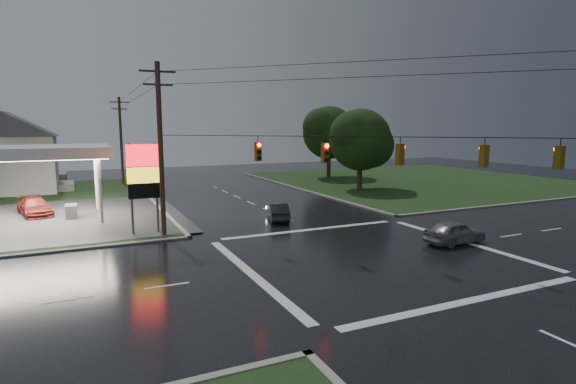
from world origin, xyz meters
name	(u,v)px	position (x,y,z in m)	size (l,w,h in m)	color
ground	(371,256)	(0.00, 0.00, 0.00)	(120.00, 120.00, 0.00)	black
grass_ne	(419,180)	(26.00, 26.00, 0.04)	(36.00, 36.00, 0.08)	#1F3015
pylon_sign	(143,174)	(-10.50, 10.50, 4.01)	(2.00, 0.35, 6.00)	#59595E
utility_pole_nw	(161,147)	(-9.50, 9.50, 5.72)	(2.20, 0.32, 11.00)	#382619
utility_pole_n	(121,140)	(-9.50, 38.00, 5.47)	(2.20, 0.32, 10.50)	#382619
traffic_signals	(375,137)	(0.02, -0.02, 6.48)	(26.87, 26.87, 1.47)	black
house_near	(9,151)	(-20.95, 36.00, 4.41)	(11.05, 8.48, 8.60)	silver
house_far	(12,147)	(-21.95, 48.00, 4.41)	(11.05, 8.48, 8.60)	silver
tree_ne_near	(361,140)	(14.14, 21.99, 5.56)	(7.99, 6.80, 8.98)	black
tree_ne_far	(330,133)	(17.15, 33.99, 6.18)	(8.46, 7.20, 9.80)	black
car_north	(278,211)	(-0.80, 10.91, 0.66)	(1.39, 3.99, 1.32)	black
car_crossing	(455,232)	(6.18, 0.11, 0.70)	(1.65, 4.11, 1.40)	slate
car_pump	(35,207)	(-17.62, 20.45, 0.71)	(2.00, 4.92, 1.43)	maroon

